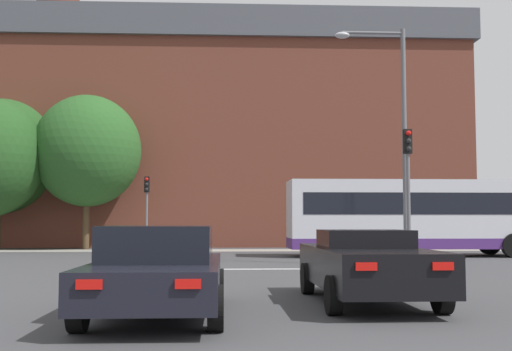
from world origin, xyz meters
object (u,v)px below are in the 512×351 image
object	(u,v)px
car_roadster_right	(366,264)
traffic_light_far_left	(147,200)
traffic_light_near_right	(408,175)
bus_crossing_lead	(420,216)
street_lamp_junction	(393,121)
pedestrian_waiting	(353,232)
car_saloon_left	(158,270)

from	to	relation	value
car_roadster_right	traffic_light_far_left	xyz separation A→B (m)	(-6.54, 20.59, 1.84)
car_roadster_right	traffic_light_near_right	distance (m)	9.53
car_roadster_right	bus_crossing_lead	xyz separation A→B (m)	(5.76, 15.26, 1.03)
bus_crossing_lead	street_lamp_junction	bearing A→B (deg)	-24.82
car_roadster_right	street_lamp_junction	distance (m)	10.82
traffic_light_near_right	pedestrian_waiting	distance (m)	11.95
car_roadster_right	traffic_light_near_right	size ratio (longest dim) A/B	1.09
traffic_light_far_left	street_lamp_junction	world-z (taller)	street_lamp_junction
car_roadster_right	pedestrian_waiting	bearing A→B (deg)	78.55
car_saloon_left	street_lamp_junction	xyz separation A→B (m)	(6.76, 10.99, 4.18)
car_saloon_left	pedestrian_waiting	bearing A→B (deg)	70.90
traffic_light_far_left	pedestrian_waiting	bearing A→B (deg)	-1.07
car_saloon_left	bus_crossing_lead	world-z (taller)	bus_crossing_lead
car_roadster_right	pedestrian_waiting	distance (m)	20.76
car_roadster_right	street_lamp_junction	xyz separation A→B (m)	(3.08, 9.49, 4.21)
car_saloon_left	traffic_light_near_right	bearing A→B (deg)	55.28
bus_crossing_lead	pedestrian_waiting	bearing A→B (deg)	-159.87
bus_crossing_lead	traffic_light_near_right	world-z (taller)	traffic_light_near_right
car_roadster_right	traffic_light_far_left	size ratio (longest dim) A/B	1.31
car_saloon_left	traffic_light_near_right	xyz separation A→B (m)	(7.01, 10.14, 2.27)
car_saloon_left	pedestrian_waiting	size ratio (longest dim) A/B	2.88
pedestrian_waiting	street_lamp_junction	bearing A→B (deg)	-65.19
pedestrian_waiting	car_roadster_right	bearing A→B (deg)	-71.80
pedestrian_waiting	car_saloon_left	bearing A→B (deg)	-80.06
traffic_light_near_right	traffic_light_far_left	bearing A→B (deg)	129.53
traffic_light_near_right	traffic_light_far_left	size ratio (longest dim) A/B	1.20
traffic_light_near_right	street_lamp_junction	xyz separation A→B (m)	(-0.25, 0.86, 1.90)
traffic_light_near_right	street_lamp_junction	bearing A→B (deg)	106.06
traffic_light_near_right	car_roadster_right	bearing A→B (deg)	-111.11
traffic_light_far_left	car_roadster_right	bearing A→B (deg)	-72.37
car_roadster_right	traffic_light_near_right	world-z (taller)	traffic_light_near_right
car_saloon_left	street_lamp_junction	distance (m)	13.56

